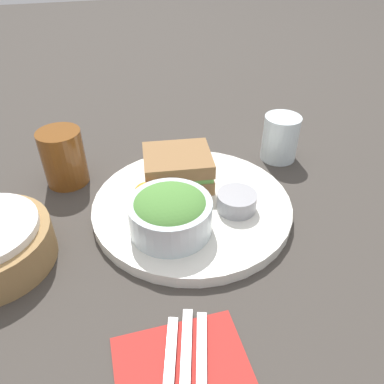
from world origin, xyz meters
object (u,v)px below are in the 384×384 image
at_px(salad_bowl, 170,212).
at_px(drink_glass, 64,157).
at_px(fork, 202,377).
at_px(sandwich, 178,168).
at_px(spoon, 169,377).
at_px(dressing_cup, 237,201).
at_px(water_glass, 280,138).
at_px(plate, 192,206).
at_px(knife, 185,377).

distance_m(salad_bowl, drink_glass, 0.26).
relative_size(drink_glass, fork, 0.64).
distance_m(sandwich, spoon, 0.36).
xyz_separation_m(dressing_cup, spoon, (-0.24, 0.17, -0.03)).
bearing_deg(water_glass, dressing_cup, 135.93).
distance_m(plate, spoon, 0.30).
relative_size(sandwich, knife, 0.75).
xyz_separation_m(plate, dressing_cup, (-0.04, -0.07, 0.03)).
xyz_separation_m(sandwich, drink_glass, (0.09, 0.20, 0.00)).
height_order(drink_glass, knife, drink_glass).
xyz_separation_m(drink_glass, knife, (-0.43, -0.12, -0.05)).
bearing_deg(plate, salad_bowl, 139.61).
bearing_deg(salad_bowl, plate, -40.39).
bearing_deg(dressing_cup, water_glass, -44.07).
bearing_deg(spoon, sandwich, -178.49).
relative_size(dressing_cup, knife, 0.38).
bearing_deg(water_glass, drink_glass, 86.32).
xyz_separation_m(salad_bowl, knife, (-0.22, 0.03, -0.05)).
xyz_separation_m(dressing_cup, water_glass, (0.16, -0.15, 0.01)).
bearing_deg(salad_bowl, sandwich, -18.38).
xyz_separation_m(dressing_cup, knife, (-0.25, 0.15, -0.03)).
relative_size(salad_bowl, knife, 0.74).
bearing_deg(drink_glass, spoon, -166.28).
height_order(drink_glass, water_glass, drink_glass).
relative_size(plate, fork, 2.07).
distance_m(fork, water_glass, 0.50).
bearing_deg(fork, sandwich, -172.70).
xyz_separation_m(plate, spoon, (-0.28, 0.10, -0.00)).
bearing_deg(knife, water_glass, 159.65).
relative_size(plate, sandwich, 2.61).
height_order(plate, salad_bowl, salad_bowl).
bearing_deg(sandwich, plate, -171.48).
xyz_separation_m(plate, drink_glass, (0.15, 0.21, 0.04)).
bearing_deg(fork, spoon, -90.00).
bearing_deg(salad_bowl, dressing_cup, -79.77).
bearing_deg(knife, plate, 180.00).
height_order(plate, dressing_cup, dressing_cup).
distance_m(sandwich, drink_glass, 0.22).
distance_m(dressing_cup, spoon, 0.29).
xyz_separation_m(drink_glass, spoon, (-0.43, -0.10, -0.05)).
xyz_separation_m(salad_bowl, fork, (-0.23, 0.02, -0.05)).
relative_size(spoon, water_glass, 1.58).
distance_m(knife, water_glass, 0.51).
height_order(fork, spoon, same).
relative_size(salad_bowl, drink_glass, 1.21).
relative_size(plate, water_glass, 3.63).
bearing_deg(dressing_cup, fork, 151.89).
bearing_deg(dressing_cup, sandwich, 36.64).
relative_size(salad_bowl, spoon, 0.86).
height_order(sandwich, spoon, sandwich).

